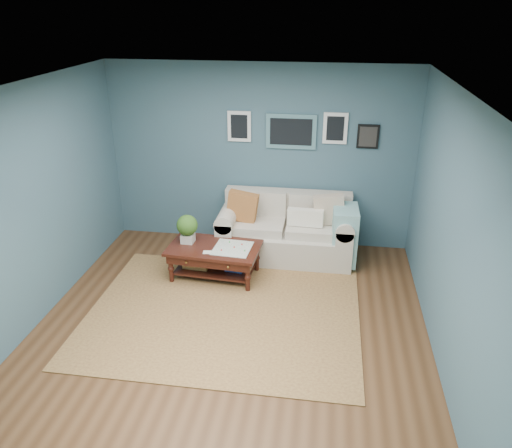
# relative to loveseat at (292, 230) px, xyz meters

# --- Properties ---
(room_shell) EXTENTS (5.00, 5.02, 2.70)m
(room_shell) POSITION_rel_loveseat_xyz_m (-0.53, -1.97, 0.95)
(room_shell) COLOR brown
(room_shell) RESTS_ON ground
(area_rug) EXTENTS (3.25, 2.60, 0.01)m
(area_rug) POSITION_rel_loveseat_xyz_m (-0.68, -1.62, -0.41)
(area_rug) COLOR brown
(area_rug) RESTS_ON ground
(loveseat) EXTENTS (1.97, 0.89, 1.01)m
(loveseat) POSITION_rel_loveseat_xyz_m (0.00, 0.00, 0.00)
(loveseat) COLOR beige
(loveseat) RESTS_ON ground
(coffee_table) EXTENTS (1.26, 0.79, 0.85)m
(coffee_table) POSITION_rel_loveseat_xyz_m (-1.04, -0.76, -0.03)
(coffee_table) COLOR black
(coffee_table) RESTS_ON ground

